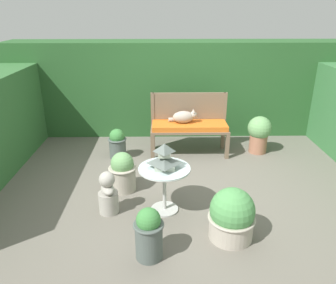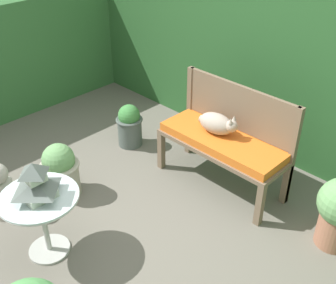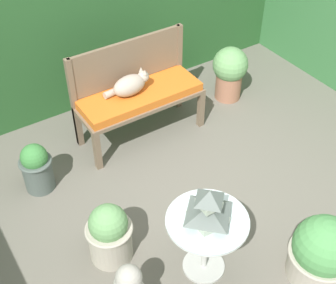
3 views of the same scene
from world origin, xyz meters
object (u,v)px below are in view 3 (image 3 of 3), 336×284
Objects in this scene: garden_bench at (140,99)px; potted_plant_table_far at (37,167)px; cat at (130,85)px; pagoda_birdhouse at (209,208)px; potted_plant_path_edge at (322,252)px; patio_table at (207,231)px; potted_plant_bench_right at (230,71)px; potted_plant_table_near at (109,234)px.

garden_bench is 1.21m from potted_plant_table_far.
pagoda_birdhouse reaches higher than cat.
potted_plant_path_edge is (0.28, -2.22, -0.19)m from garden_bench.
potted_plant_table_far is at bearing 116.24° from patio_table.
potted_plant_table_far is at bearing -177.10° from cat.
patio_table is 0.97× the size of potted_plant_bench_right.
cat is at bearing 99.46° from potted_plant_path_edge.
cat is at bearing 53.64° from potted_plant_table_near.
garden_bench is at bearing 75.86° from pagoda_birdhouse.
potted_plant_path_edge is at bearing -39.11° from potted_plant_table_near.
pagoda_birdhouse is (-0.00, -0.00, 0.25)m from patio_table.
garden_bench is 2.57× the size of potted_plant_table_far.
potted_plant_table_near is (-0.89, -1.21, -0.38)m from cat.
potted_plant_table_far is at bearing -175.46° from potted_plant_bench_right.
pagoda_birdhouse reaches higher than garden_bench.
cat is 1.55m from potted_plant_table_near.
potted_plant_bench_right is 1.16× the size of potted_plant_table_near.
pagoda_birdhouse is 0.87m from potted_plant_table_near.
cat reaches higher than potted_plant_path_edge.
pagoda_birdhouse is (-0.43, -1.69, 0.25)m from garden_bench.
cat is at bearing 9.02° from potted_plant_table_far.
potted_plant_bench_right reaches higher than potted_plant_table_near.
potted_plant_bench_right is (0.91, 2.26, 0.08)m from potted_plant_path_edge.
potted_plant_path_edge is at bearing -36.58° from pagoda_birdhouse.
garden_bench is 1.76m from pagoda_birdhouse.
patio_table reaches higher than garden_bench.
potted_plant_table_near is at bearing -129.68° from garden_bench.
garden_bench is at bearing -178.03° from potted_plant_bench_right.
potted_plant_bench_right reaches higher than patio_table.
pagoda_birdhouse is at bearing -107.14° from cat.
cat is 1.31m from potted_plant_bench_right.
potted_plant_bench_right is at bearing 46.99° from pagoda_birdhouse.
potted_plant_table_near is at bearing -150.55° from potted_plant_bench_right.
pagoda_birdhouse is at bearing -104.14° from garden_bench.
potted_plant_bench_right is (1.28, 0.01, -0.29)m from cat.
patio_table is 1.13× the size of potted_plant_table_near.
potted_plant_path_edge is at bearing -54.63° from potted_plant_table_far.
cat is 1.75m from pagoda_birdhouse.
pagoda_birdhouse is at bearing -63.76° from potted_plant_table_far.
garden_bench is 0.21m from cat.
pagoda_birdhouse reaches higher than potted_plant_table_near.
potted_plant_table_far is at bearing 125.37° from potted_plant_path_edge.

